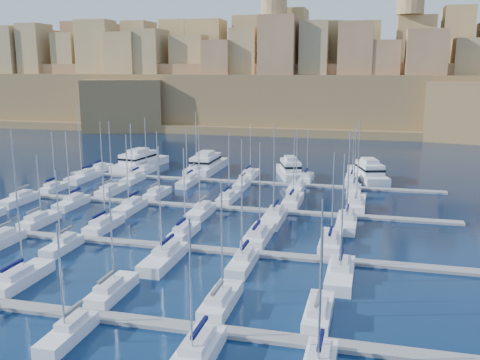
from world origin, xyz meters
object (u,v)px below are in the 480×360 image
(motor_yacht_a, at_px, (140,161))
(motor_yacht_b, at_px, (206,164))
(sailboat_4, at_px, (221,301))
(motor_yacht_d, at_px, (368,173))
(sailboat_2, at_px, (21,278))
(motor_yacht_c, at_px, (290,170))

(motor_yacht_a, relative_size, motor_yacht_b, 1.03)
(sailboat_4, xyz_separation_m, motor_yacht_a, (-41.70, 71.22, 0.99))
(sailboat_4, height_order, motor_yacht_b, sailboat_4)
(motor_yacht_b, height_order, motor_yacht_d, same)
(sailboat_2, bearing_deg, motor_yacht_a, 103.64)
(motor_yacht_b, bearing_deg, sailboat_2, -90.24)
(motor_yacht_a, bearing_deg, sailboat_4, -59.65)
(sailboat_2, relative_size, motor_yacht_b, 0.87)
(sailboat_4, xyz_separation_m, motor_yacht_b, (-24.20, 71.18, 0.99))
(motor_yacht_c, bearing_deg, motor_yacht_d, 4.36)
(sailboat_4, relative_size, motor_yacht_a, 0.70)
(sailboat_2, relative_size, motor_yacht_a, 0.84)
(sailboat_4, bearing_deg, sailboat_2, 179.23)
(motor_yacht_b, distance_m, motor_yacht_c, 20.94)
(sailboat_4, bearing_deg, motor_yacht_c, 92.81)
(motor_yacht_a, distance_m, motor_yacht_c, 38.38)
(motor_yacht_c, height_order, motor_yacht_d, same)
(sailboat_4, height_order, motor_yacht_c, sailboat_4)
(sailboat_2, distance_m, motor_yacht_d, 79.94)
(motor_yacht_a, bearing_deg, sailboat_2, -76.36)
(sailboat_2, relative_size, motor_yacht_c, 1.10)
(motor_yacht_b, bearing_deg, sailboat_4, -71.22)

